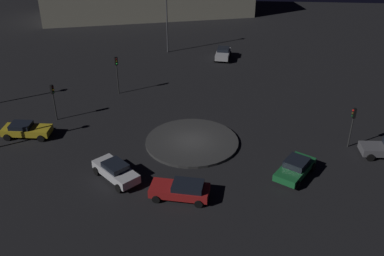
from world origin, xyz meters
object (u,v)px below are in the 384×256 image
Objects in this scene: traffic_light_west at (53,95)px; traffic_light_east at (353,120)px; car_yellow at (26,130)px; car_silver at (223,53)px; car_red at (181,190)px; car_green at (295,168)px; streetlamp_north at (167,12)px; car_white at (116,171)px; traffic_light_northwest at (117,68)px.

traffic_light_east is at bearing 7.74° from traffic_light_west.
car_yellow is 1.17× the size of traffic_light_west.
car_silver reaches higher than car_yellow.
traffic_light_west is at bearing -34.59° from car_red.
car_green is 0.50× the size of streetlamp_north.
car_white is at bearing -35.15° from traffic_light_west.
streetlamp_north reaches higher than car_white.
traffic_light_northwest is (-8.96, 18.22, 2.35)m from car_red.
traffic_light_west is 0.98× the size of traffic_light_east.
car_silver is (2.62, 30.48, 0.04)m from car_red.
car_silver is 17.02m from traffic_light_northwest.
traffic_light_west is at bearing 63.27° from car_yellow.
traffic_light_northwest is 0.47× the size of streetlamp_north.
traffic_light_northwest is at bearing -97.99° from car_green.
car_silver is 24.96m from traffic_light_east.
car_green is 27.61m from car_silver.
car_white is 16.78m from traffic_light_northwest.
car_red is 5.82m from car_white.
car_red is 17.39m from car_yellow.
car_yellow is 1.03× the size of traffic_light_northwest.
traffic_light_west is 8.28m from traffic_light_northwest.
car_green is at bearing -152.81° from car_red.
car_silver is 1.03× the size of traffic_light_east.
streetlamp_north is (3.76, 14.37, 2.61)m from traffic_light_northwest.
car_green is at bearing -64.02° from streetlamp_north.
traffic_light_east reaches higher than traffic_light_west.
streetlamp_north is (-5.20, 32.59, 4.96)m from car_red.
traffic_light_east is at bearing -0.04° from car_yellow.
car_green is at bearing -5.37° from traffic_light_west.
car_yellow is 4.34m from traffic_light_west.
traffic_light_west is 0.87× the size of traffic_light_northwest.
traffic_light_northwest is (4.80, 6.74, 0.37)m from traffic_light_west.
traffic_light_east is 25.21m from traffic_light_northwest.
traffic_light_northwest reaches higher than car_silver.
car_yellow is 29.80m from traffic_light_east.
car_yellow is at bearing -33.37° from car_silver.
car_red is at bearing 28.96° from traffic_light_east.
traffic_light_northwest is (6.48, 10.21, 2.36)m from car_yellow.
car_yellow is 12.32m from traffic_light_northwest.
traffic_light_northwest is at bearing -58.56° from car_red.
car_green is 1.17× the size of car_silver.
car_white is 1.14× the size of traffic_light_east.
streetlamp_north reaches higher than traffic_light_northwest.
streetlamp_north reaches higher than car_green.
car_green reaches higher than car_yellow.
car_silver is at bearing 94.65° from traffic_light_northwest.
car_white is (-8.10, -28.51, 0.02)m from car_silver.
streetlamp_north is at bearing 123.38° from traffic_light_northwest.
car_white reaches higher than car_yellow.
traffic_light_northwest is at bearing 68.33° from traffic_light_west.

